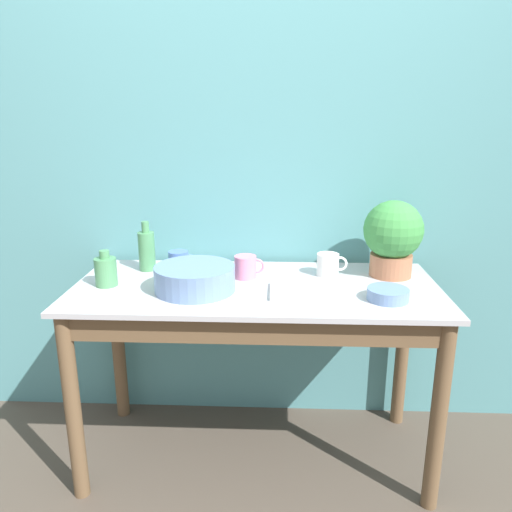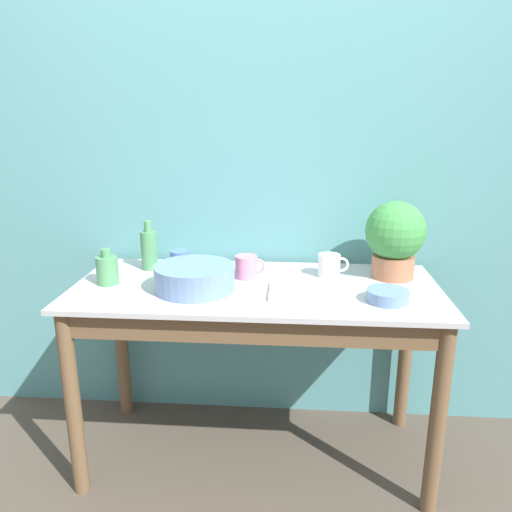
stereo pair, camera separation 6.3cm
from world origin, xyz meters
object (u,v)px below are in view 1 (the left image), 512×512
(potted_plant, at_px, (393,236))
(mug_pink, at_px, (246,267))
(bottle_short, at_px, (106,271))
(tray_board, at_px, (309,291))
(bowl_wash_large, at_px, (195,278))
(bottle_tall, at_px, (147,250))
(mug_blue, at_px, (179,262))
(bowl_small_blue, at_px, (388,294))
(mug_white, at_px, (328,265))

(potted_plant, distance_m, mug_pink, 0.62)
(mug_pink, bearing_deg, bottle_short, -167.60)
(tray_board, bearing_deg, potted_plant, 33.22)
(bowl_wash_large, xyz_separation_m, bottle_tall, (-0.25, 0.25, 0.04))
(mug_pink, bearing_deg, tray_board, -34.97)
(bottle_tall, height_order, mug_blue, bottle_tall)
(bottle_short, distance_m, bowl_small_blue, 1.08)
(potted_plant, xyz_separation_m, mug_blue, (-0.89, -0.00, -0.12))
(mug_white, relative_size, bowl_small_blue, 0.84)
(potted_plant, xyz_separation_m, bowl_small_blue, (-0.07, -0.29, -0.15))
(bowl_wash_large, height_order, bottle_short, bottle_short)
(bowl_wash_large, relative_size, bowl_small_blue, 2.03)
(mug_blue, distance_m, tray_board, 0.59)
(bottle_short, bearing_deg, bowl_wash_large, -6.53)
(bottle_short, relative_size, mug_pink, 1.13)
(bowl_small_blue, bearing_deg, mug_pink, 156.54)
(mug_blue, bearing_deg, bowl_wash_large, -64.56)
(bottle_short, bearing_deg, bottle_tall, 61.77)
(potted_plant, relative_size, bowl_small_blue, 2.10)
(mug_blue, distance_m, bowl_small_blue, 0.87)
(potted_plant, relative_size, mug_pink, 2.51)
(bottle_short, distance_m, mug_white, 0.90)
(bowl_small_blue, bearing_deg, tray_board, 168.72)
(bottle_tall, height_order, bowl_small_blue, bottle_tall)
(potted_plant, distance_m, bottle_short, 1.16)
(bottle_short, bearing_deg, tray_board, -3.97)
(potted_plant, bearing_deg, mug_pink, -174.72)
(potted_plant, distance_m, mug_blue, 0.90)
(potted_plant, relative_size, mug_white, 2.48)
(mug_pink, bearing_deg, potted_plant, 5.28)
(bowl_wash_large, height_order, tray_board, bowl_wash_large)
(bottle_tall, distance_m, mug_white, 0.78)
(bottle_short, relative_size, tray_board, 0.49)
(potted_plant, distance_m, bowl_wash_large, 0.83)
(mug_pink, bearing_deg, bowl_wash_large, -139.16)
(tray_board, bearing_deg, bottle_tall, 159.00)
(bottle_tall, distance_m, mug_blue, 0.15)
(mug_white, bearing_deg, mug_blue, 179.24)
(potted_plant, distance_m, tray_board, 0.45)
(bowl_small_blue, bearing_deg, potted_plant, 76.51)
(potted_plant, height_order, bottle_short, potted_plant)
(potted_plant, height_order, mug_blue, potted_plant)
(mug_blue, bearing_deg, bottle_short, -145.92)
(mug_blue, bearing_deg, potted_plant, 0.11)
(bottle_tall, xyz_separation_m, bowl_small_blue, (0.97, -0.32, -0.07))
(mug_white, bearing_deg, mug_pink, -172.42)
(bottle_tall, xyz_separation_m, bottle_short, (-0.11, -0.21, -0.03))
(mug_white, bearing_deg, bowl_small_blue, -55.36)
(bowl_wash_large, distance_m, bowl_small_blue, 0.72)
(bottle_tall, relative_size, mug_blue, 1.79)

